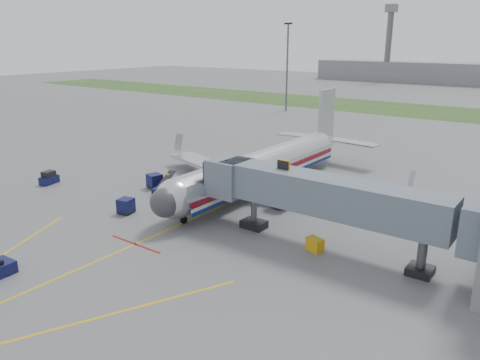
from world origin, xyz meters
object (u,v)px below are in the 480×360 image
Objects in this scene: airliner at (262,167)px; belt_loader at (164,188)px; baggage_tug at (49,178)px; ramp_worker at (168,181)px.

airliner is 8.40× the size of belt_loader.
airliner is at bearing 32.30° from baggage_tug.
airliner is 11.01m from ramp_worker.
belt_loader is 2.30× the size of ramp_worker.
baggage_tug is (-21.66, -13.69, -1.96)m from airliner.
baggage_tug is 0.57× the size of belt_loader.
belt_loader reaches higher than baggage_tug.
airliner is 25.70m from baggage_tug.
airliner is at bearing 44.28° from belt_loader.
ramp_worker reaches higher than baggage_tug.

